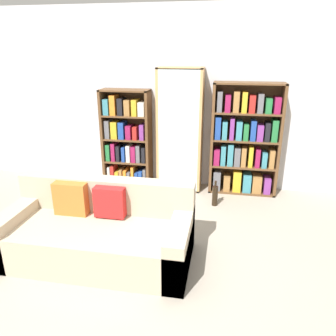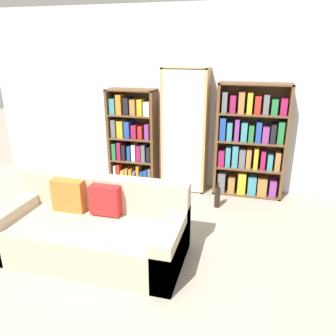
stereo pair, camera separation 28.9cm
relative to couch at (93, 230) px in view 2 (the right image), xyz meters
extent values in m
plane|color=gray|center=(0.48, -0.48, -0.27)|extent=(16.00, 16.00, 0.00)
cube|color=silver|center=(0.48, 2.20, 1.08)|extent=(6.49, 0.06, 2.70)
cube|color=tan|center=(0.00, -0.05, -0.07)|extent=(1.94, 0.89, 0.39)
cube|color=tan|center=(0.00, 0.29, 0.31)|extent=(1.94, 0.20, 0.38)
cube|color=tan|center=(-0.87, -0.05, -0.01)|extent=(0.20, 0.89, 0.51)
cube|color=tan|center=(0.88, -0.05, -0.01)|extent=(0.20, 0.89, 0.51)
cube|color=#B76628|center=(-0.34, 0.13, 0.30)|extent=(0.36, 0.12, 0.36)
cube|color=red|center=(0.10, 0.13, 0.30)|extent=(0.32, 0.12, 0.32)
cube|color=brown|center=(-0.63, 1.99, 0.48)|extent=(0.04, 0.32, 1.51)
cube|color=brown|center=(0.08, 1.99, 0.48)|extent=(0.04, 0.32, 1.51)
cube|color=brown|center=(-0.27, 1.99, 1.23)|extent=(0.76, 0.32, 0.02)
cube|color=brown|center=(-0.27, 1.99, -0.26)|extent=(0.76, 0.32, 0.02)
cube|color=brown|center=(-0.27, 2.14, 0.48)|extent=(0.76, 0.01, 1.51)
cube|color=brown|center=(-0.27, 1.99, 0.12)|extent=(0.68, 0.32, 0.02)
cube|color=brown|center=(-0.27, 1.99, 0.48)|extent=(0.68, 0.32, 0.02)
cube|color=brown|center=(-0.27, 1.99, 0.85)|extent=(0.68, 0.32, 0.02)
cube|color=beige|center=(-0.57, 1.98, -0.11)|extent=(0.04, 0.24, 0.27)
cube|color=#AD231E|center=(-0.51, 1.98, -0.10)|extent=(0.05, 0.24, 0.29)
cube|color=gold|center=(-0.44, 1.98, -0.15)|extent=(0.06, 0.24, 0.19)
cube|color=olive|center=(-0.37, 1.98, -0.13)|extent=(0.05, 0.24, 0.23)
cube|color=orange|center=(-0.30, 1.98, -0.14)|extent=(0.05, 0.24, 0.23)
cube|color=#5B5B60|center=(-0.24, 1.98, -0.15)|extent=(0.05, 0.24, 0.19)
cube|color=orange|center=(-0.17, 1.98, -0.10)|extent=(0.04, 0.24, 0.29)
cube|color=#1E4293|center=(-0.11, 1.98, -0.15)|extent=(0.05, 0.24, 0.20)
cube|color=#1E4293|center=(-0.05, 1.98, -0.13)|extent=(0.06, 0.24, 0.23)
cube|color=#5B5B60|center=(0.02, 1.98, -0.12)|extent=(0.05, 0.24, 0.26)
cube|color=#237038|center=(-0.56, 1.98, 0.26)|extent=(0.06, 0.24, 0.26)
cube|color=#8E1947|center=(-0.48, 1.98, 0.27)|extent=(0.06, 0.24, 0.29)
cube|color=black|center=(-0.40, 1.98, 0.25)|extent=(0.05, 0.24, 0.25)
cube|color=#1E4293|center=(-0.31, 1.98, 0.25)|extent=(0.05, 0.24, 0.23)
cube|color=beige|center=(-0.23, 1.98, 0.26)|extent=(0.06, 0.24, 0.26)
cube|color=#8E1947|center=(-0.15, 1.98, 0.26)|extent=(0.07, 0.24, 0.25)
cube|color=#5B5B60|center=(-0.07, 1.98, 0.27)|extent=(0.06, 0.24, 0.27)
cube|color=black|center=(0.01, 1.98, 0.25)|extent=(0.05, 0.24, 0.24)
cube|color=#5B5B60|center=(-0.55, 1.98, 0.64)|extent=(0.07, 0.24, 0.28)
cube|color=gold|center=(-0.44, 1.98, 0.63)|extent=(0.10, 0.24, 0.26)
cube|color=#1E4293|center=(-0.33, 1.98, 0.63)|extent=(0.09, 0.24, 0.26)
cube|color=#8E1947|center=(-0.22, 1.98, 0.60)|extent=(0.08, 0.24, 0.21)
cube|color=#AD231E|center=(-0.11, 1.98, 0.60)|extent=(0.07, 0.24, 0.20)
cube|color=#7A3384|center=(0.00, 1.98, 0.62)|extent=(0.07, 0.24, 0.24)
cube|color=teal|center=(-0.55, 1.98, 0.98)|extent=(0.08, 0.24, 0.24)
cube|color=orange|center=(-0.44, 1.98, 1.01)|extent=(0.08, 0.24, 0.30)
cube|color=black|center=(-0.33, 1.98, 0.99)|extent=(0.08, 0.24, 0.25)
cube|color=olive|center=(-0.22, 1.98, 0.98)|extent=(0.08, 0.24, 0.23)
cube|color=gold|center=(-0.11, 1.98, 0.98)|extent=(0.08, 0.24, 0.24)
cube|color=beige|center=(0.00, 1.98, 0.97)|extent=(0.10, 0.24, 0.21)
cube|color=tan|center=(0.26, 1.97, 0.65)|extent=(0.04, 0.36, 1.84)
cube|color=tan|center=(0.89, 1.97, 0.65)|extent=(0.04, 0.36, 1.84)
cube|color=tan|center=(0.57, 1.97, 1.56)|extent=(0.67, 0.36, 0.02)
cube|color=tan|center=(0.57, 1.97, -0.26)|extent=(0.67, 0.36, 0.02)
cube|color=tan|center=(0.57, 2.14, 0.65)|extent=(0.67, 0.01, 1.84)
cube|color=silver|center=(0.57, 1.79, 0.65)|extent=(0.59, 0.01, 1.82)
cube|color=tan|center=(0.57, 1.97, 0.11)|extent=(0.59, 0.32, 0.02)
cube|color=tan|center=(0.57, 1.97, 0.47)|extent=(0.59, 0.32, 0.02)
cube|color=tan|center=(0.57, 1.97, 0.83)|extent=(0.59, 0.32, 0.02)
cube|color=tan|center=(0.57, 1.97, 1.19)|extent=(0.59, 0.32, 0.02)
cylinder|color=silver|center=(0.35, 1.95, -0.20)|extent=(0.01, 0.01, 0.09)
cone|color=silver|center=(0.35, 1.95, -0.10)|extent=(0.08, 0.08, 0.11)
cylinder|color=silver|center=(0.46, 1.99, -0.20)|extent=(0.01, 0.01, 0.09)
cone|color=silver|center=(0.46, 1.99, -0.10)|extent=(0.08, 0.08, 0.11)
cylinder|color=silver|center=(0.57, 1.98, -0.20)|extent=(0.01, 0.01, 0.09)
cone|color=silver|center=(0.57, 1.98, -0.10)|extent=(0.08, 0.08, 0.11)
cylinder|color=silver|center=(0.68, 1.96, -0.20)|extent=(0.01, 0.01, 0.09)
cone|color=silver|center=(0.68, 1.96, -0.10)|extent=(0.08, 0.08, 0.11)
cylinder|color=silver|center=(0.79, 1.96, -0.20)|extent=(0.01, 0.01, 0.09)
cone|color=silver|center=(0.79, 1.96, -0.10)|extent=(0.08, 0.08, 0.11)
cylinder|color=silver|center=(0.34, 1.97, 0.16)|extent=(0.01, 0.01, 0.08)
cone|color=silver|center=(0.34, 1.97, 0.25)|extent=(0.06, 0.06, 0.10)
cylinder|color=silver|center=(0.44, 1.99, 0.16)|extent=(0.01, 0.01, 0.08)
cone|color=silver|center=(0.44, 1.99, 0.25)|extent=(0.06, 0.06, 0.10)
cylinder|color=silver|center=(0.53, 1.98, 0.16)|extent=(0.01, 0.01, 0.08)
cone|color=silver|center=(0.53, 1.98, 0.25)|extent=(0.06, 0.06, 0.10)
cylinder|color=silver|center=(0.62, 1.95, 0.16)|extent=(0.01, 0.01, 0.08)
cone|color=silver|center=(0.62, 1.95, 0.25)|extent=(0.06, 0.06, 0.10)
cylinder|color=silver|center=(0.71, 1.97, 0.16)|extent=(0.01, 0.01, 0.08)
cone|color=silver|center=(0.71, 1.97, 0.25)|extent=(0.06, 0.06, 0.10)
cylinder|color=silver|center=(0.80, 1.96, 0.16)|extent=(0.01, 0.01, 0.08)
cone|color=silver|center=(0.80, 1.96, 0.25)|extent=(0.06, 0.06, 0.10)
cylinder|color=silver|center=(0.37, 1.97, 0.52)|extent=(0.01, 0.01, 0.08)
cone|color=silver|center=(0.37, 1.97, 0.61)|extent=(0.09, 0.09, 0.10)
cylinder|color=silver|center=(0.50, 1.95, 0.52)|extent=(0.01, 0.01, 0.08)
cone|color=silver|center=(0.50, 1.95, 0.61)|extent=(0.09, 0.09, 0.10)
cylinder|color=silver|center=(0.64, 1.98, 0.52)|extent=(0.01, 0.01, 0.08)
cone|color=silver|center=(0.64, 1.98, 0.61)|extent=(0.09, 0.09, 0.10)
cylinder|color=silver|center=(0.78, 1.95, 0.52)|extent=(0.01, 0.01, 0.08)
cone|color=silver|center=(0.78, 1.95, 0.61)|extent=(0.09, 0.09, 0.10)
cylinder|color=silver|center=(0.34, 1.95, 0.87)|extent=(0.01, 0.01, 0.06)
cone|color=silver|center=(0.34, 1.95, 0.94)|extent=(0.06, 0.06, 0.08)
cylinder|color=silver|center=(0.44, 1.98, 0.87)|extent=(0.01, 0.01, 0.06)
cone|color=silver|center=(0.44, 1.98, 0.94)|extent=(0.06, 0.06, 0.08)
cylinder|color=silver|center=(0.53, 1.98, 0.87)|extent=(0.01, 0.01, 0.06)
cone|color=silver|center=(0.53, 1.98, 0.94)|extent=(0.06, 0.06, 0.08)
cylinder|color=silver|center=(0.62, 1.96, 0.87)|extent=(0.01, 0.01, 0.06)
cone|color=silver|center=(0.62, 1.96, 0.94)|extent=(0.06, 0.06, 0.08)
cylinder|color=silver|center=(0.71, 1.98, 0.87)|extent=(0.01, 0.01, 0.06)
cone|color=silver|center=(0.71, 1.98, 0.94)|extent=(0.06, 0.06, 0.08)
cylinder|color=silver|center=(0.80, 1.96, 0.87)|extent=(0.01, 0.01, 0.06)
cone|color=silver|center=(0.80, 1.96, 0.94)|extent=(0.06, 0.06, 0.08)
cylinder|color=silver|center=(0.39, 1.96, 1.23)|extent=(0.01, 0.01, 0.07)
cone|color=silver|center=(0.39, 1.96, 1.31)|extent=(0.09, 0.09, 0.08)
cylinder|color=silver|center=(0.57, 1.98, 1.23)|extent=(0.01, 0.01, 0.07)
cone|color=silver|center=(0.57, 1.98, 1.31)|extent=(0.09, 0.09, 0.08)
cylinder|color=silver|center=(0.75, 1.95, 1.23)|extent=(0.01, 0.01, 0.07)
cone|color=silver|center=(0.75, 1.95, 1.31)|extent=(0.09, 0.09, 0.08)
cube|color=brown|center=(1.06, 1.99, 0.55)|extent=(0.04, 0.32, 1.65)
cube|color=brown|center=(2.02, 1.99, 0.55)|extent=(0.04, 0.32, 1.65)
cube|color=brown|center=(1.54, 1.99, 1.36)|extent=(1.00, 0.32, 0.02)
cube|color=brown|center=(1.54, 1.99, -0.26)|extent=(1.00, 0.32, 0.02)
cube|color=brown|center=(1.54, 2.14, 0.55)|extent=(1.00, 0.01, 1.65)
cube|color=brown|center=(1.54, 1.99, 0.15)|extent=(0.92, 0.32, 0.02)
cube|color=brown|center=(1.54, 1.99, 0.55)|extent=(0.92, 0.32, 0.02)
cube|color=brown|center=(1.54, 1.99, 0.95)|extent=(0.92, 0.32, 0.02)
cube|color=#5B5B60|center=(1.16, 1.98, -0.10)|extent=(0.11, 0.24, 0.30)
cube|color=olive|center=(1.31, 1.98, -0.13)|extent=(0.10, 0.24, 0.23)
cube|color=gold|center=(1.47, 1.98, -0.09)|extent=(0.12, 0.24, 0.32)
cube|color=teal|center=(1.62, 1.98, -0.11)|extent=(0.12, 0.24, 0.28)
cube|color=olive|center=(1.76, 1.98, -0.12)|extent=(0.13, 0.24, 0.26)
cube|color=#7A3384|center=(1.91, 1.98, -0.13)|extent=(0.10, 0.24, 0.24)
cube|color=#8E1947|center=(1.14, 1.98, 0.28)|extent=(0.08, 0.24, 0.24)
cube|color=teal|center=(1.24, 1.98, 0.31)|extent=(0.07, 0.24, 0.30)
cube|color=teal|center=(1.34, 1.98, 0.33)|extent=(0.08, 0.24, 0.33)
cube|color=#5B5B60|center=(1.44, 1.98, 0.30)|extent=(0.08, 0.24, 0.28)
cube|color=olive|center=(1.54, 1.98, 0.30)|extent=(0.07, 0.24, 0.28)
cube|color=gold|center=(1.64, 1.98, 0.32)|extent=(0.06, 0.24, 0.30)
cube|color=#8E1947|center=(1.74, 1.98, 0.30)|extent=(0.06, 0.24, 0.27)
cube|color=teal|center=(1.83, 1.98, 0.28)|extent=(0.07, 0.24, 0.23)
cube|color=olive|center=(1.94, 1.98, 0.30)|extent=(0.07, 0.24, 0.27)
cube|color=#1E4293|center=(1.14, 1.98, 0.73)|extent=(0.08, 0.24, 0.33)
cube|color=teal|center=(1.24, 1.98, 0.69)|extent=(0.07, 0.24, 0.26)
cube|color=#7A3384|center=(1.34, 1.98, 0.72)|extent=(0.06, 0.24, 0.31)
cube|color=teal|center=(1.44, 1.98, 0.70)|extent=(0.08, 0.24, 0.27)
cube|color=#237038|center=(1.54, 1.98, 0.68)|extent=(0.07, 0.24, 0.23)
cube|color=#1E4293|center=(1.64, 1.98, 0.71)|extent=(0.07, 0.24, 0.29)
cube|color=#7A3384|center=(1.74, 1.98, 0.68)|extent=(0.09, 0.24, 0.23)
cube|color=black|center=(1.83, 1.98, 0.70)|extent=(0.07, 0.24, 0.27)
cube|color=#237038|center=(1.93, 1.98, 0.72)|extent=(0.08, 0.24, 0.31)
cube|color=#5B5B60|center=(1.14, 1.98, 1.11)|extent=(0.07, 0.24, 0.29)
cube|color=#8E1947|center=(1.26, 1.98, 1.08)|extent=(0.08, 0.24, 0.24)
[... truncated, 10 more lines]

